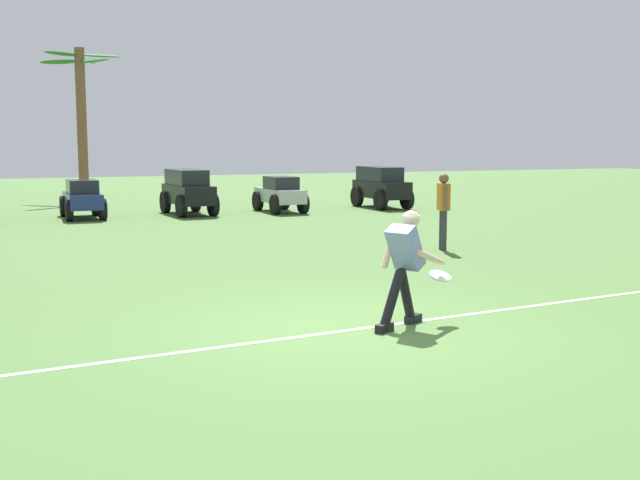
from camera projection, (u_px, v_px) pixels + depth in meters
name	position (u px, v px, depth m)	size (l,w,h in m)	color
ground_plane	(349.00, 329.00, 9.59)	(80.00, 80.00, 0.00)	#4E7639
field_line_paint	(351.00, 330.00, 9.53)	(24.98, 0.09, 0.01)	white
frisbee_thrower	(405.00, 261.00, 9.65)	(1.11, 0.57, 1.40)	black
frisbee_in_flight	(440.00, 276.00, 9.94)	(0.32, 0.31, 0.12)	white
teammate_near_sideline	(443.00, 204.00, 16.22)	(0.28, 0.49, 1.56)	#33333D
parked_car_slot_c	(82.00, 199.00, 22.77)	(1.14, 2.22, 1.10)	navy
parked_car_slot_d	(188.00, 190.00, 23.95)	(1.35, 2.48, 1.34)	black
parked_car_slot_e	(280.00, 194.00, 24.73)	(1.19, 2.24, 1.10)	#B7BABF
parked_car_slot_f	(381.00, 186.00, 26.27)	(1.23, 2.43, 1.34)	black
palm_tree_far_right	(82.00, 112.00, 29.78)	(2.98, 3.42, 5.58)	brown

